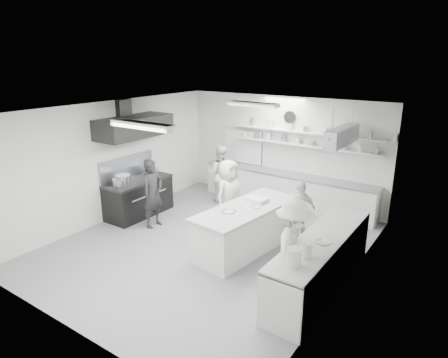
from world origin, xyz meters
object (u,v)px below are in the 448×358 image
Objects in this scene: cook_stove at (153,194)px; back_counter at (286,190)px; prep_island at (246,229)px; right_counter at (321,263)px; stove at (139,198)px; cook_back at (220,174)px.

back_counter is at bearing -34.21° from cook_stove.
right_counter is at bearing -8.35° from prep_island.
right_counter reaches higher than prep_island.
cook_stove is at bearing 176.45° from right_counter.
back_counter reaches higher than stove.
back_counter is 1.52× the size of right_counter.
back_counter is 2.95× the size of cook_stove.
right_counter is 1.32× the size of prep_island.
stove is 2.41m from cook_back.
back_counter is 1.99× the size of prep_island.
prep_island is (3.37, -0.09, 0.01)m from stove.
back_counter is at bearing -179.94° from cook_back.
cook_stove reaches higher than right_counter.
cook_stove is 1.03× the size of cook_back.
back_counter is 1.90m from cook_back.
right_counter is 1.95× the size of cook_stove.
stove is 0.55× the size of right_counter.
back_counter is 2.93m from prep_island.
right_counter is 4.42m from cook_stove.
right_counter is 2.01× the size of cook_back.
right_counter is (2.35, -3.40, 0.01)m from back_counter.
back_counter is 4.13m from right_counter.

